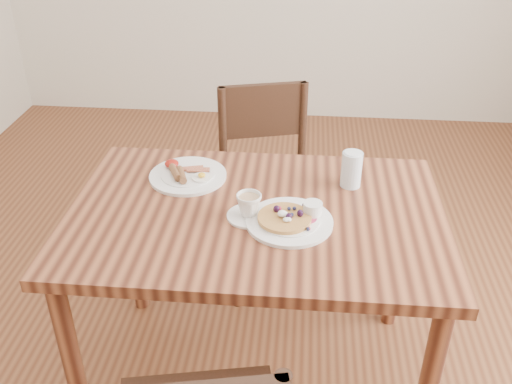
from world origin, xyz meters
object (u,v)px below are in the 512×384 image
(dining_table, at_px, (256,236))
(pancake_plate, at_px, (291,219))
(teacup_saucer, at_px, (249,207))
(chair_far, at_px, (268,179))
(water_glass, at_px, (351,169))
(breakfast_plate, at_px, (187,175))

(dining_table, relative_size, pancake_plate, 4.44)
(pancake_plate, bearing_deg, teacup_saucer, 170.76)
(chair_far, distance_m, water_glass, 0.64)
(teacup_saucer, bearing_deg, chair_far, 88.99)
(dining_table, xyz_separation_m, breakfast_plate, (-0.26, 0.19, 0.11))
(chair_far, height_order, pancake_plate, chair_far)
(dining_table, xyz_separation_m, water_glass, (0.31, 0.19, 0.16))
(chair_far, height_order, teacup_saucer, chair_far)
(pancake_plate, height_order, teacup_saucer, teacup_saucer)
(dining_table, bearing_deg, chair_far, 90.56)
(chair_far, relative_size, breakfast_plate, 3.26)
(dining_table, bearing_deg, pancake_plate, -27.51)
(teacup_saucer, bearing_deg, breakfast_plate, 136.70)
(chair_far, distance_m, breakfast_plate, 0.59)
(water_glass, bearing_deg, teacup_saucer, -145.13)
(chair_far, distance_m, pancake_plate, 0.77)
(dining_table, bearing_deg, breakfast_plate, 143.75)
(breakfast_plate, bearing_deg, water_glass, -0.27)
(dining_table, distance_m, chair_far, 0.67)
(pancake_plate, relative_size, breakfast_plate, 1.00)
(dining_table, relative_size, teacup_saucer, 8.57)
(breakfast_plate, height_order, water_glass, water_glass)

